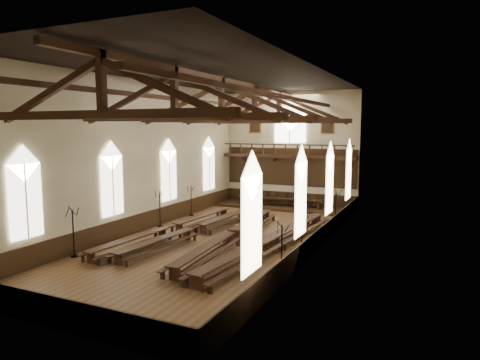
# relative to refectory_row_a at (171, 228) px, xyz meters

# --- Properties ---
(ground) EXTENTS (26.00, 26.00, 0.00)m
(ground) POSITION_rel_refectory_row_a_xyz_m (3.44, 0.49, -0.49)
(ground) COLOR brown
(ground) RESTS_ON ground
(room_walls) EXTENTS (26.00, 26.00, 26.00)m
(room_walls) POSITION_rel_refectory_row_a_xyz_m (3.44, 0.49, 5.97)
(room_walls) COLOR beige
(room_walls) RESTS_ON ground
(wainscot_band) EXTENTS (12.00, 26.00, 1.20)m
(wainscot_band) POSITION_rel_refectory_row_a_xyz_m (3.44, 0.49, 0.11)
(wainscot_band) COLOR #321D0F
(wainscot_band) RESTS_ON ground
(side_windows) EXTENTS (11.85, 19.80, 4.50)m
(side_windows) POSITION_rel_refectory_row_a_xyz_m (3.44, 0.49, 3.25)
(side_windows) COLOR silver
(side_windows) RESTS_ON room_walls
(end_window) EXTENTS (2.80, 0.12, 3.80)m
(end_window) POSITION_rel_refectory_row_a_xyz_m (3.44, 13.39, 6.73)
(end_window) COLOR white
(end_window) RESTS_ON room_walls
(minstrels_gallery) EXTENTS (11.80, 1.24, 3.70)m
(minstrels_gallery) POSITION_rel_refectory_row_a_xyz_m (3.44, 13.15, 3.41)
(minstrels_gallery) COLOR #321910
(minstrels_gallery) RESTS_ON room_walls
(portraits) EXTENTS (7.75, 0.09, 1.45)m
(portraits) POSITION_rel_refectory_row_a_xyz_m (3.44, 13.38, 6.61)
(portraits) COLOR olive
(portraits) RESTS_ON room_walls
(roof_trusses) EXTENTS (11.70, 25.70, 2.80)m
(roof_trusses) POSITION_rel_refectory_row_a_xyz_m (3.44, 0.49, 7.72)
(roof_trusses) COLOR #321910
(roof_trusses) RESTS_ON room_walls
(refectory_row_a) EXTENTS (1.78, 13.77, 0.67)m
(refectory_row_a) POSITION_rel_refectory_row_a_xyz_m (0.00, 0.00, 0.00)
(refectory_row_a) COLOR #321910
(refectory_row_a) RESTS_ON ground
(refectory_row_b) EXTENTS (1.93, 13.79, 0.67)m
(refectory_row_b) POSITION_rel_refectory_row_a_xyz_m (1.57, 0.42, -0.00)
(refectory_row_b) COLOR #321910
(refectory_row_b) RESTS_ON ground
(refectory_row_c) EXTENTS (2.02, 14.43, 0.74)m
(refectory_row_c) POSITION_rel_refectory_row_a_xyz_m (4.26, 0.04, 0.05)
(refectory_row_c) COLOR #321910
(refectory_row_c) RESTS_ON ground
(refectory_row_d) EXTENTS (2.34, 15.03, 0.80)m
(refectory_row_d) POSITION_rel_refectory_row_a_xyz_m (7.04, -0.29, 0.09)
(refectory_row_d) COLOR #321910
(refectory_row_d) RESTS_ON ground
(dais) EXTENTS (11.40, 2.98, 0.20)m
(dais) POSITION_rel_refectory_row_a_xyz_m (3.06, 11.89, -0.39)
(dais) COLOR #321D0F
(dais) RESTS_ON ground
(high_table) EXTENTS (7.36, 1.46, 0.69)m
(high_table) POSITION_rel_refectory_row_a_xyz_m (3.06, 11.89, 0.29)
(high_table) COLOR #321910
(high_table) RESTS_ON dais
(high_chairs) EXTENTS (7.73, 0.53, 1.09)m
(high_chairs) POSITION_rel_refectory_row_a_xyz_m (3.06, 12.61, 0.30)
(high_chairs) COLOR #321910
(high_chairs) RESTS_ON dais
(candelabrum_left_near) EXTENTS (0.83, 0.79, 2.74)m
(candelabrum_left_near) POSITION_rel_refectory_row_a_xyz_m (-2.11, -6.04, 0.34)
(candelabrum_left_near) COLOR black
(candelabrum_left_near) RESTS_ON ground
(candelabrum_left_mid) EXTENTS (0.77, 0.76, 2.58)m
(candelabrum_left_mid) POSITION_rel_refectory_row_a_xyz_m (-2.11, 1.76, 0.29)
(candelabrum_left_mid) COLOR black
(candelabrum_left_mid) RESTS_ON ground
(candelabrum_left_far) EXTENTS (0.70, 0.72, 2.39)m
(candelabrum_left_far) POSITION_rel_refectory_row_a_xyz_m (-2.11, 5.90, 0.23)
(candelabrum_left_far) COLOR black
(candelabrum_left_far) RESTS_ON ground
(candelabrum_right_near) EXTENTS (0.73, 0.80, 2.62)m
(candelabrum_right_near) POSITION_rel_refectory_row_a_xyz_m (8.99, -4.22, 0.30)
(candelabrum_right_near) COLOR black
(candelabrum_right_near) RESTS_ON ground
(candelabrum_right_mid) EXTENTS (0.70, 0.68, 2.34)m
(candelabrum_right_mid) POSITION_rel_refectory_row_a_xyz_m (8.99, -1.07, 0.22)
(candelabrum_right_mid) COLOR black
(candelabrum_right_mid) RESTS_ON ground
(candelabrum_right_far) EXTENTS (0.79, 0.77, 2.64)m
(candelabrum_right_far) POSITION_rel_refectory_row_a_xyz_m (8.99, 7.01, 0.31)
(candelabrum_right_far) COLOR black
(candelabrum_right_far) RESTS_ON ground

